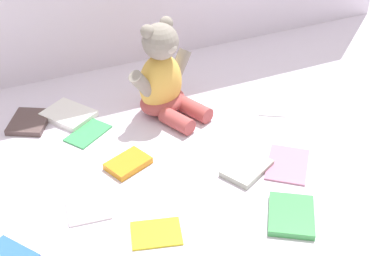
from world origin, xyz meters
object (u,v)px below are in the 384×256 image
at_px(teddy_bear, 163,80).
at_px(book_case_8, 29,122).
at_px(book_case_10, 156,232).
at_px(book_case_4, 128,163).
at_px(book_case_1, 88,133).
at_px(book_case_11, 288,164).
at_px(book_case_6, 247,168).
at_px(book_case_2, 87,203).
at_px(book_case_0, 291,215).
at_px(book_case_5, 272,104).
at_px(book_case_9, 69,115).

bearing_deg(teddy_bear, book_case_8, 142.28).
xyz_separation_m(teddy_bear, book_case_10, (-0.18, -0.40, -0.09)).
bearing_deg(book_case_10, book_case_4, -168.98).
distance_m(book_case_1, book_case_11, 0.49).
height_order(book_case_6, book_case_8, same).
bearing_deg(book_case_11, book_case_8, -0.02).
bearing_deg(teddy_bear, book_case_6, -99.18).
xyz_separation_m(book_case_4, book_case_10, (-0.02, -0.22, -0.00)).
relative_size(teddy_bear, book_case_2, 2.19).
bearing_deg(book_case_8, book_case_11, 169.83).
relative_size(book_case_1, book_case_10, 1.12).
relative_size(book_case_0, book_case_10, 1.18).
xyz_separation_m(book_case_2, book_case_10, (0.10, -0.14, -0.00)).
bearing_deg(book_case_2, book_case_11, 179.59).
relative_size(teddy_bear, book_case_11, 1.95).
relative_size(book_case_0, book_case_1, 1.05).
bearing_deg(book_case_6, teddy_bear, 167.77).
distance_m(book_case_1, book_case_4, 0.17).
xyz_separation_m(book_case_2, book_case_4, (0.12, 0.08, 0.00)).
height_order(book_case_8, book_case_11, book_case_8).
height_order(book_case_0, book_case_11, book_case_0).
xyz_separation_m(book_case_2, book_case_5, (0.55, 0.17, -0.00)).
distance_m(book_case_1, book_case_8, 0.16).
relative_size(book_case_1, book_case_11, 0.86).
distance_m(book_case_10, book_case_11, 0.36).
bearing_deg(book_case_8, book_case_9, -157.02).
bearing_deg(book_case_10, book_case_6, 126.07).
bearing_deg(book_case_11, book_case_9, -5.42).
height_order(book_case_1, book_case_10, same).
bearing_deg(book_case_9, book_case_4, -106.56).
distance_m(book_case_2, book_case_8, 0.35).
height_order(book_case_10, book_case_11, same).
relative_size(book_case_8, book_case_10, 1.10).
bearing_deg(book_case_8, book_case_2, 127.73).
height_order(teddy_bear, book_case_10, teddy_bear).
xyz_separation_m(book_case_5, book_case_8, (-0.61, 0.18, 0.00)).
distance_m(teddy_bear, book_case_8, 0.36).
bearing_deg(book_case_9, book_case_10, -116.31).
bearing_deg(book_case_1, book_case_6, 11.81).
height_order(book_case_2, book_case_8, book_case_8).
distance_m(book_case_0, book_case_2, 0.43).
bearing_deg(book_case_5, book_case_0, -85.76).
bearing_deg(book_case_2, book_case_1, -98.25).
height_order(book_case_8, book_case_9, book_case_9).
bearing_deg(teddy_bear, book_case_5, -42.97).
distance_m(book_case_0, book_case_5, 0.42).
height_order(book_case_2, book_case_6, book_case_6).
relative_size(book_case_10, book_case_11, 0.76).
bearing_deg(book_case_4, book_case_2, 103.03).
bearing_deg(book_case_0, teddy_bear, -46.72).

